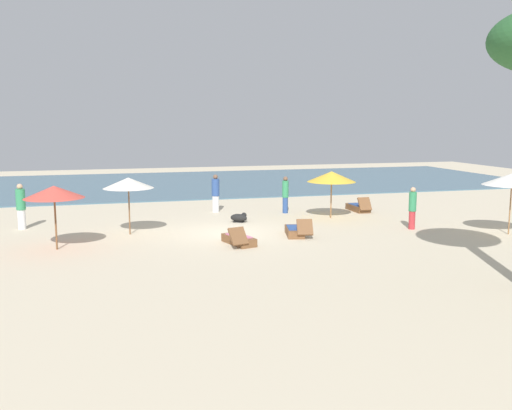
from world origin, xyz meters
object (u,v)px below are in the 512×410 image
person_1 (216,193)px  person_0 (285,194)px  lounger_2 (239,240)px  person_3 (412,208)px  umbrella_0 (512,179)px  lounger_3 (359,207)px  person_2 (21,206)px  umbrella_1 (54,192)px  umbrella_3 (128,183)px  lounger_0 (295,231)px  dog (239,218)px  umbrella_2 (332,177)px

person_1 → person_0: bearing=-20.5°
lounger_2 → person_3: 7.30m
umbrella_0 → lounger_3: umbrella_0 is taller
umbrella_0 → person_2: bearing=161.7°
umbrella_1 → umbrella_3: umbrella_3 is taller
lounger_0 → person_2: person_2 is taller
lounger_3 → person_2: person_2 is taller
umbrella_1 → lounger_0: (8.38, 0.07, -1.74)m
umbrella_0 → person_1: (-9.60, 7.99, -1.20)m
lounger_0 → person_1: 6.41m
lounger_3 → dog: 6.23m
umbrella_2 → lounger_3: 2.94m
umbrella_3 → umbrella_1: bearing=-142.1°
lounger_3 → lounger_0: bearing=-135.8°
lounger_3 → lounger_2: bearing=-142.2°
person_3 → dog: bearing=152.3°
person_1 → umbrella_3: bearing=-134.0°
umbrella_1 → person_0: (9.61, 5.05, -1.06)m
person_1 → person_3: size_ratio=1.05×
dog → person_1: bearing=98.8°
umbrella_2 → person_3: bearing=-56.7°
umbrella_0 → umbrella_3: bearing=164.8°
lounger_2 → person_0: size_ratio=1.05×
person_1 → person_2: (-8.15, -2.13, 0.03)m
umbrella_1 → lounger_3: umbrella_1 is taller
umbrella_0 → lounger_3: size_ratio=1.38×
umbrella_0 → lounger_2: umbrella_0 is taller
lounger_0 → lounger_2: lounger_2 is taller
umbrella_0 → lounger_3: 7.40m
umbrella_1 → person_3: bearing=0.3°
umbrella_3 → person_3: umbrella_3 is taller
umbrella_3 → lounger_2: 4.83m
lounger_2 → person_2: size_ratio=0.99×
lounger_3 → person_2: size_ratio=0.92×
person_3 → umbrella_2: bearing=123.3°
lounger_0 → person_0: size_ratio=1.05×
umbrella_1 → dog: 7.96m
lounger_0 → person_1: (-1.80, 6.11, 0.70)m
umbrella_3 → person_0: umbrella_3 is taller
umbrella_3 → person_2: umbrella_3 is taller
umbrella_0 → lounger_3: (-3.07, 6.46, -1.90)m
umbrella_2 → person_1: (-4.53, 2.93, -0.94)m
person_2 → lounger_3: bearing=2.4°
dog → person_2: bearing=175.1°
lounger_3 → person_0: person_0 is taller
umbrella_0 → umbrella_1: size_ratio=1.08×
person_0 → dog: person_0 is taller
umbrella_2 → umbrella_3: (-8.65, -1.33, 0.12)m
lounger_2 → person_3: bearing=7.3°
umbrella_1 → person_3: 13.25m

